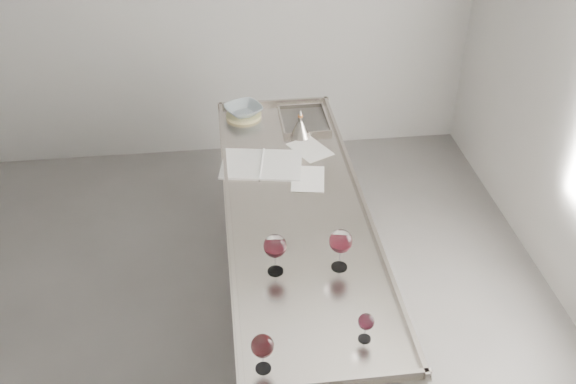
{
  "coord_description": "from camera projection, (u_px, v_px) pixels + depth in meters",
  "views": [
    {
      "loc": [
        0.12,
        -2.47,
        3.0
      ],
      "look_at": [
        0.46,
        0.32,
        1.02
      ],
      "focal_mm": 40.0,
      "sensor_mm": 36.0,
      "label": 1
    }
  ],
  "objects": [
    {
      "name": "room_shell",
      "position": [
        197.0,
        171.0,
        2.92
      ],
      "size": [
        4.54,
        5.04,
        2.84
      ],
      "color": "#555250",
      "rests_on": "ground"
    },
    {
      "name": "counter",
      "position": [
        295.0,
        269.0,
        3.75
      ],
      "size": [
        0.77,
        2.42,
        0.97
      ],
      "color": "gray",
      "rests_on": "ground"
    },
    {
      "name": "wine_glass_left",
      "position": [
        263.0,
        347.0,
        2.5
      ],
      "size": [
        0.09,
        0.09,
        0.18
      ],
      "rotation": [
        0.0,
        0.0,
        0.35
      ],
      "color": "white",
      "rests_on": "counter"
    },
    {
      "name": "wine_glass_middle",
      "position": [
        275.0,
        247.0,
        2.96
      ],
      "size": [
        0.11,
        0.11,
        0.21
      ],
      "rotation": [
        0.0,
        0.0,
        -0.22
      ],
      "color": "white",
      "rests_on": "counter"
    },
    {
      "name": "wine_glass_right",
      "position": [
        341.0,
        242.0,
        2.98
      ],
      "size": [
        0.11,
        0.11,
        0.22
      ],
      "rotation": [
        0.0,
        0.0,
        0.41
      ],
      "color": "white",
      "rests_on": "counter"
    },
    {
      "name": "wine_glass_small",
      "position": [
        366.0,
        323.0,
        2.64
      ],
      "size": [
        0.07,
        0.07,
        0.14
      ],
      "rotation": [
        0.0,
        0.0,
        0.04
      ],
      "color": "white",
      "rests_on": "counter"
    },
    {
      "name": "notebook",
      "position": [
        262.0,
        164.0,
        3.8
      ],
      "size": [
        0.52,
        0.4,
        0.02
      ],
      "rotation": [
        0.0,
        0.0,
        -0.17
      ],
      "color": "white",
      "rests_on": "counter"
    },
    {
      "name": "loose_paper_top",
      "position": [
        310.0,
        149.0,
        3.95
      ],
      "size": [
        0.29,
        0.32,
        0.0
      ],
      "primitive_type": "cube",
      "rotation": [
        0.0,
        0.0,
        0.46
      ],
      "color": "silver",
      "rests_on": "counter"
    },
    {
      "name": "loose_paper_under",
      "position": [
        308.0,
        179.0,
        3.68
      ],
      "size": [
        0.23,
        0.29,
        0.0
      ],
      "primitive_type": "cube",
      "rotation": [
        0.0,
        0.0,
        -0.17
      ],
      "color": "silver",
      "rests_on": "counter"
    },
    {
      "name": "trivet",
      "position": [
        244.0,
        115.0,
        4.29
      ],
      "size": [
        0.28,
        0.28,
        0.02
      ],
      "primitive_type": "cylinder",
      "rotation": [
        0.0,
        0.0,
        0.22
      ],
      "color": "#D4C989",
      "rests_on": "counter"
    },
    {
      "name": "ceramic_bowl",
      "position": [
        243.0,
        110.0,
        4.27
      ],
      "size": [
        0.31,
        0.31,
        0.06
      ],
      "primitive_type": "imported",
      "rotation": [
        0.0,
        0.0,
        0.4
      ],
      "color": "gray",
      "rests_on": "trivet"
    },
    {
      "name": "wine_funnel",
      "position": [
        300.0,
        128.0,
        4.05
      ],
      "size": [
        0.13,
        0.13,
        0.19
      ],
      "rotation": [
        0.0,
        0.0,
        0.29
      ],
      "color": "gray",
      "rests_on": "counter"
    }
  ]
}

